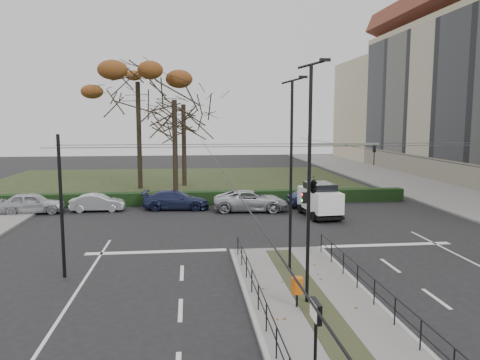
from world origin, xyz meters
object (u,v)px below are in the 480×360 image
at_px(traffic_light, 315,184).
at_px(parked_car_fourth, 251,201).
at_px(bare_tree_center, 183,110).
at_px(parked_car_fifth, 313,199).
at_px(parked_car_second, 98,203).
at_px(rust_tree, 138,82).
at_px(info_panel, 316,322).
at_px(bare_tree_near, 174,107).
at_px(streetlamp_median_far, 291,174).
at_px(litter_bin, 297,286).
at_px(streetlamp_median_near, 310,182).
at_px(parked_car_first, 32,203).
at_px(white_van, 320,199).
at_px(parked_car_third, 176,200).

xyz_separation_m(traffic_light, parked_car_fourth, (-1.72, 10.95, -2.70)).
relative_size(bare_tree_center, parked_car_fifth, 2.75).
xyz_separation_m(parked_car_second, rust_tree, (1.99, 10.65, 9.44)).
relative_size(traffic_light, info_panel, 2.43).
bearing_deg(bare_tree_near, streetlamp_median_far, -75.59).
relative_size(litter_bin, streetlamp_median_far, 0.13).
relative_size(traffic_light, parked_car_fifth, 1.48).
height_order(streetlamp_median_near, parked_car_second, streetlamp_median_near).
distance_m(litter_bin, bare_tree_near, 26.39).
distance_m(streetlamp_median_near, parked_car_first, 24.04).
xyz_separation_m(streetlamp_median_near, parked_car_fifth, (5.25, 18.60, -3.81)).
relative_size(streetlamp_median_far, parked_car_fifth, 2.14).
bearing_deg(white_van, litter_bin, -108.61).
relative_size(litter_bin, parked_car_second, 0.27).
height_order(parked_car_first, parked_car_fourth, parked_car_first).
bearing_deg(rust_tree, parked_car_first, -120.18).
height_order(traffic_light, white_van, traffic_light).
bearing_deg(litter_bin, rust_tree, 105.58).
height_order(parked_car_first, bare_tree_center, bare_tree_center).
relative_size(info_panel, parked_car_first, 0.53).
distance_m(litter_bin, parked_car_first, 23.73).
xyz_separation_m(streetlamp_median_far, rust_tree, (-8.89, 25.74, 5.74)).
relative_size(white_van, bare_tree_near, 0.41).
bearing_deg(streetlamp_median_near, streetlamp_median_far, 87.33).
xyz_separation_m(parked_car_second, bare_tree_near, (5.46, 6.04, 7.02)).
relative_size(info_panel, parked_car_second, 0.61).
bearing_deg(parked_car_fifth, parked_car_second, 84.03).
distance_m(info_panel, white_van, 21.50).
xyz_separation_m(litter_bin, bare_tree_near, (-4.80, 25.06, 6.76)).
height_order(litter_bin, parked_car_third, parked_car_third).
relative_size(traffic_light, parked_car_fourth, 1.06).
height_order(info_panel, bare_tree_near, bare_tree_near).
height_order(streetlamp_median_near, white_van, streetlamp_median_near).
xyz_separation_m(parked_car_third, rust_tree, (-3.64, 10.53, 9.36)).
bearing_deg(parked_car_second, parked_car_fifth, -91.20).
relative_size(streetlamp_median_far, parked_car_third, 1.70).
height_order(litter_bin, streetlamp_median_far, streetlamp_median_far).
bearing_deg(parked_car_third, parked_car_fifth, -85.82).
bearing_deg(info_panel, white_van, 73.81).
relative_size(traffic_light, white_van, 1.28).
xyz_separation_m(litter_bin, streetlamp_median_far, (0.63, 3.93, 3.44)).
height_order(info_panel, streetlamp_median_far, streetlamp_median_far).
relative_size(traffic_light, litter_bin, 5.45).
height_order(white_van, rust_tree, rust_tree).
height_order(streetlamp_median_far, white_van, streetlamp_median_far).
xyz_separation_m(parked_car_third, parked_car_fifth, (10.34, -0.21, -0.07)).
height_order(streetlamp_median_far, parked_car_third, streetlamp_median_far).
height_order(bare_tree_center, parked_car_fifth, bare_tree_center).
relative_size(parked_car_second, bare_tree_near, 0.35).
distance_m(streetlamp_median_near, parked_car_third, 19.84).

